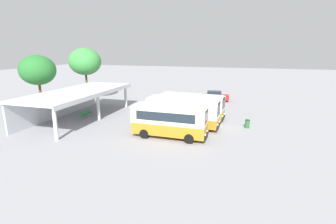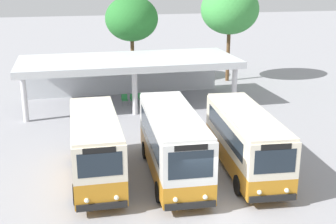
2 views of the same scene
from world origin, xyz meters
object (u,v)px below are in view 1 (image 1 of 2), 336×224
at_px(waiting_chair_second_from_end, 84,114).
at_px(waiting_chair_fourth_seat, 90,112).
at_px(parked_car_flank, 215,96).
at_px(city_bus_middle_cream, 192,105).
at_px(city_bus_nearest_orange, 169,120).
at_px(city_bus_second_in_row, 183,111).
at_px(litter_bin_apron, 247,124).
at_px(waiting_chair_end_by_column, 81,115).
at_px(waiting_chair_middle_seat, 87,113).

xyz_separation_m(waiting_chair_second_from_end, waiting_chair_fourth_seat, (1.25, 0.05, 0.00)).
relative_size(parked_car_flank, waiting_chair_second_from_end, 5.13).
height_order(city_bus_middle_cream, waiting_chair_second_from_end, city_bus_middle_cream).
relative_size(city_bus_nearest_orange, city_bus_second_in_row, 0.91).
height_order(city_bus_middle_cream, waiting_chair_fourth_seat, city_bus_middle_cream).
distance_m(city_bus_middle_cream, litter_bin_apron, 6.87).
xyz_separation_m(city_bus_nearest_orange, city_bus_second_in_row, (3.56, -0.41, 0.05)).
bearing_deg(litter_bin_apron, waiting_chair_end_by_column, 97.11).
height_order(waiting_chair_end_by_column, waiting_chair_second_from_end, same).
xyz_separation_m(city_bus_middle_cream, waiting_chair_second_from_end, (-3.57, 12.61, -1.15)).
distance_m(city_bus_middle_cream, waiting_chair_second_from_end, 13.16).
height_order(city_bus_middle_cream, waiting_chair_middle_seat, city_bus_middle_cream).
relative_size(city_bus_nearest_orange, litter_bin_apron, 8.01).
relative_size(city_bus_second_in_row, waiting_chair_second_from_end, 9.19).
relative_size(city_bus_second_in_row, waiting_chair_fourth_seat, 9.19).
distance_m(city_bus_nearest_orange, waiting_chair_fourth_seat, 13.02).
relative_size(waiting_chair_middle_seat, litter_bin_apron, 0.96).
bearing_deg(waiting_chair_middle_seat, city_bus_nearest_orange, -109.14).
distance_m(city_bus_nearest_orange, parked_car_flank, 18.92).
bearing_deg(litter_bin_apron, city_bus_middle_cream, 74.53).
bearing_deg(city_bus_second_in_row, waiting_chair_end_by_column, 92.88).
bearing_deg(litter_bin_apron, city_bus_nearest_orange, 126.72).
distance_m(city_bus_middle_cream, parked_car_flank, 11.78).
relative_size(city_bus_middle_cream, waiting_chair_second_from_end, 9.19).
bearing_deg(city_bus_nearest_orange, city_bus_second_in_row, -6.61).
bearing_deg(city_bus_second_in_row, parked_car_flank, -6.20).
relative_size(parked_car_flank, waiting_chair_fourth_seat, 5.13).
height_order(city_bus_middle_cream, parked_car_flank, city_bus_middle_cream).
relative_size(city_bus_nearest_orange, waiting_chair_middle_seat, 8.38).
bearing_deg(waiting_chair_end_by_column, waiting_chair_fourth_seat, 1.21).
distance_m(city_bus_second_in_row, city_bus_middle_cream, 3.57).
relative_size(city_bus_middle_cream, waiting_chair_middle_seat, 9.19).
xyz_separation_m(waiting_chair_end_by_column, waiting_chair_fourth_seat, (1.87, 0.04, 0.00)).
bearing_deg(waiting_chair_fourth_seat, waiting_chair_middle_seat, 178.54).
distance_m(city_bus_second_in_row, parked_car_flank, 15.35).
bearing_deg(city_bus_nearest_orange, city_bus_middle_cream, -5.00).
xyz_separation_m(city_bus_nearest_orange, waiting_chair_end_by_column, (2.94, 12.00, -1.20)).
xyz_separation_m(waiting_chair_end_by_column, waiting_chair_second_from_end, (0.62, -0.02, 0.00)).
relative_size(city_bus_nearest_orange, waiting_chair_second_from_end, 8.38).
bearing_deg(city_bus_middle_cream, litter_bin_apron, -105.47).
distance_m(parked_car_flank, waiting_chair_second_from_end, 20.73).
relative_size(waiting_chair_middle_seat, waiting_chair_fourth_seat, 1.00).
xyz_separation_m(city_bus_nearest_orange, waiting_chair_second_from_end, (3.56, 11.99, -1.20)).
distance_m(waiting_chair_middle_seat, litter_bin_apron, 19.23).
xyz_separation_m(city_bus_nearest_orange, waiting_chair_fourth_seat, (4.81, 12.04, -1.20)).
bearing_deg(waiting_chair_middle_seat, litter_bin_apron, -86.60).
height_order(waiting_chair_second_from_end, waiting_chair_middle_seat, same).
distance_m(waiting_chair_end_by_column, waiting_chair_middle_seat, 1.25).
distance_m(city_bus_second_in_row, litter_bin_apron, 7.08).
bearing_deg(parked_car_flank, waiting_chair_end_by_column, 138.40).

